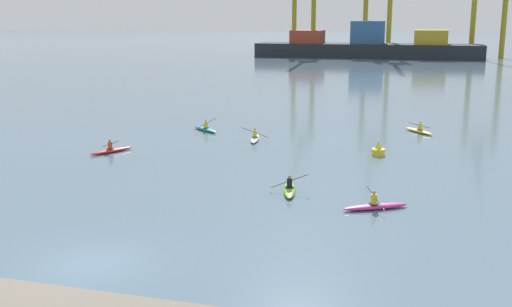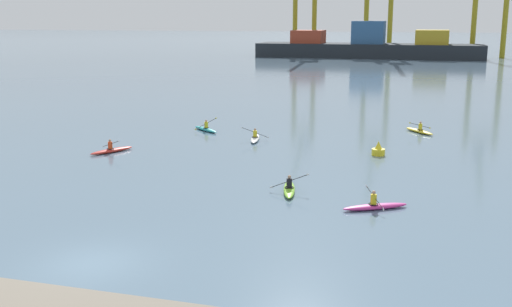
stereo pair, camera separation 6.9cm
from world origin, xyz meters
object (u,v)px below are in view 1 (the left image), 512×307
kayak_yellow (419,131)px  channel_buoy (378,150)px  container_barge (368,47)px  kayak_lime (289,189)px  kayak_teal (206,129)px  kayak_red (111,150)px  kayak_magenta (375,206)px  kayak_white (255,138)px

kayak_yellow → channel_buoy: bearing=-104.9°
channel_buoy → kayak_yellow: channel_buoy is taller
container_barge → kayak_yellow: container_barge is taller
kayak_lime → kayak_teal: 19.21m
channel_buoy → kayak_yellow: (2.52, 9.47, -0.19)m
kayak_lime → kayak_red: bearing=156.1°
kayak_magenta → kayak_white: bearing=124.7°
container_barge → channel_buoy: 106.35m
kayak_yellow → kayak_white: 13.83m
container_barge → kayak_red: (-6.67, -109.90, -2.40)m
container_barge → kayak_yellow: size_ratio=17.21×
kayak_lime → channel_buoy: bearing=69.7°
kayak_teal → kayak_magenta: kayak_teal is taller
channel_buoy → kayak_magenta: channel_buoy is taller
kayak_yellow → kayak_red: 24.69m
channel_buoy → kayak_white: size_ratio=0.29×
kayak_white → kayak_red: bearing=-140.7°
kayak_lime → kayak_yellow: bearing=72.2°
kayak_teal → kayak_magenta: 23.59m
kayak_teal → kayak_magenta: (15.52, -17.77, 0.00)m
container_barge → kayak_magenta: size_ratio=16.07×
container_barge → kayak_red: size_ratio=15.85×
container_barge → kayak_lime: (7.51, -116.18, -2.40)m
kayak_red → kayak_magenta: 20.62m
container_barge → kayak_lime: container_barge is taller
container_barge → kayak_teal: (-3.25, -100.27, -2.40)m
container_barge → kayak_teal: container_barge is taller
kayak_lime → kayak_teal: kayak_teal is taller
channel_buoy → kayak_lime: 11.15m
kayak_yellow → kayak_lime: bearing=-107.8°
kayak_teal → kayak_yellow: kayak_teal is taller
kayak_teal → kayak_yellow: (17.15, 4.02, 0.00)m
kayak_yellow → kayak_teal: bearing=-166.8°
kayak_yellow → kayak_magenta: (-1.63, -21.80, 0.00)m
kayak_teal → kayak_red: (-3.42, -9.63, 0.00)m
kayak_magenta → kayak_yellow: bearing=85.7°
kayak_yellow → kayak_white: bearing=-151.0°
kayak_yellow → kayak_red: size_ratio=0.92×
kayak_yellow → kayak_magenta: kayak_magenta is taller
container_barge → kayak_teal: size_ratio=17.40×
kayak_red → kayak_white: size_ratio=0.95×
container_barge → channel_buoy: size_ratio=52.08×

